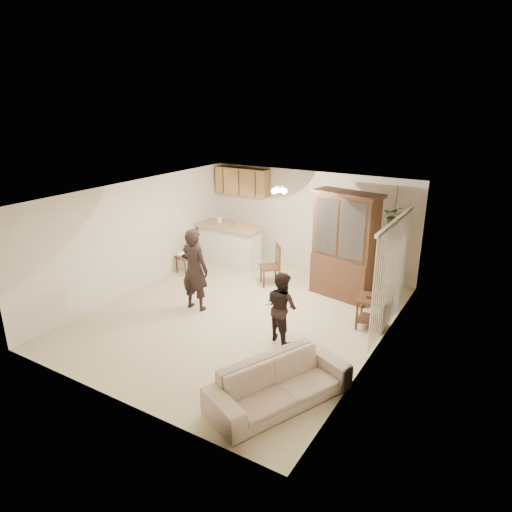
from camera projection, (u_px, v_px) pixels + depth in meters
The scene contains 23 objects.
floor at pixel (241, 315), 9.29m from camera, with size 6.50×6.50×0.00m, color beige.
ceiling at pixel (239, 194), 8.47m from camera, with size 5.50×6.50×0.02m, color white.
wall_back at pixel (310, 221), 11.51m from camera, with size 5.50×0.02×2.50m, color white.
wall_front at pixel (111, 324), 6.25m from camera, with size 5.50×0.02×2.50m, color white.
wall_left at pixel (137, 236), 10.22m from camera, with size 0.02×6.50×2.50m, color white.
wall_right at pixel (379, 285), 7.54m from camera, with size 0.02×6.50×2.50m, color white.
breakfast_bar at pixel (230, 247), 11.93m from camera, with size 1.60×0.55×1.00m, color silver.
bar_top at pixel (229, 226), 11.75m from camera, with size 1.75×0.70×0.08m, color tan.
upper_cabinets at pixel (242, 181), 12.01m from camera, with size 1.50×0.34×0.70m, color olive.
vertical_blinds at pixel (391, 276), 8.33m from camera, with size 0.06×2.30×2.10m, color beige, non-canonical shape.
ceiling_fixture at pixel (279, 189), 9.37m from camera, with size 0.36×0.36×0.20m, color #F6E6B9, non-canonical shape.
hanging_plant at pixel (395, 216), 9.50m from camera, with size 0.43×0.37×0.48m, color #2C5D25.
plant_cord at pixel (396, 201), 9.39m from camera, with size 0.01×0.01×0.65m, color black.
sofa at pixel (279, 380), 6.51m from camera, with size 1.87×0.73×0.73m, color beige.
adult at pixel (194, 268), 9.29m from camera, with size 0.66×0.43×1.80m, color black.
child at pixel (282, 306), 8.12m from camera, with size 0.66×0.51×1.35m, color black.
china_hutch at pixel (344, 246), 9.81m from camera, with size 1.57×0.85×2.34m.
side_table at pixel (371, 312), 8.70m from camera, with size 0.61×0.61×0.67m.
chair_bar at pixel (187, 263), 11.44m from camera, with size 0.51×0.51×0.97m.
chair_hutch_left at pixel (270, 273), 10.73m from camera, with size 0.61×0.61×0.98m.
chair_hutch_right at pixel (369, 286), 9.93m from camera, with size 0.66×0.66×1.06m.
controller_adult at pixel (181, 254), 8.82m from camera, with size 0.05×0.15×0.05m, color white.
controller_child at pixel (268, 304), 7.91m from camera, with size 0.03×0.11×0.03m, color white.
Camera 1 is at (4.59, -7.02, 4.18)m, focal length 32.00 mm.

